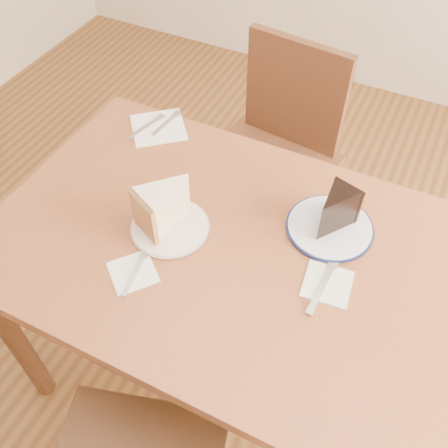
{
  "coord_description": "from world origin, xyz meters",
  "views": [
    {
      "loc": [
        0.35,
        -0.7,
        1.74
      ],
      "look_at": [
        -0.01,
        0.02,
        0.8
      ],
      "focal_mm": 40.0,
      "sensor_mm": 36.0,
      "label": 1
    }
  ],
  "objects_px": {
    "table": "(224,265)",
    "carrot_cake": "(168,205)",
    "chair_far": "(271,158)",
    "plate_navy": "(330,228)",
    "chocolate_cake": "(332,214)",
    "plate_cream": "(170,227)"
  },
  "relations": [
    {
      "from": "chair_far",
      "to": "chocolate_cake",
      "type": "distance_m",
      "value": 0.64
    },
    {
      "from": "carrot_cake",
      "to": "chocolate_cake",
      "type": "distance_m",
      "value": 0.41
    },
    {
      "from": "chair_far",
      "to": "chocolate_cake",
      "type": "xyz_separation_m",
      "value": [
        0.33,
        -0.45,
        0.31
      ]
    },
    {
      "from": "chair_far",
      "to": "plate_navy",
      "type": "distance_m",
      "value": 0.61
    },
    {
      "from": "chair_far",
      "to": "carrot_cake",
      "type": "xyz_separation_m",
      "value": [
        -0.05,
        -0.61,
        0.32
      ]
    },
    {
      "from": "table",
      "to": "chocolate_cake",
      "type": "relative_size",
      "value": 10.44
    },
    {
      "from": "table",
      "to": "chair_far",
      "type": "distance_m",
      "value": 0.63
    },
    {
      "from": "chair_far",
      "to": "plate_navy",
      "type": "bearing_deg",
      "value": 133.31
    },
    {
      "from": "plate_navy",
      "to": "table",
      "type": "bearing_deg",
      "value": -144.57
    },
    {
      "from": "table",
      "to": "chocolate_cake",
      "type": "height_order",
      "value": "chocolate_cake"
    },
    {
      "from": "table",
      "to": "carrot_cake",
      "type": "relative_size",
      "value": 9.02
    },
    {
      "from": "chocolate_cake",
      "to": "plate_navy",
      "type": "bearing_deg",
      "value": -89.94
    },
    {
      "from": "table",
      "to": "carrot_cake",
      "type": "distance_m",
      "value": 0.23
    },
    {
      "from": "chocolate_cake",
      "to": "table",
      "type": "bearing_deg",
      "value": 50.93
    },
    {
      "from": "plate_cream",
      "to": "plate_navy",
      "type": "xyz_separation_m",
      "value": [
        0.37,
        0.18,
        0.0
      ]
    },
    {
      "from": "table",
      "to": "chocolate_cake",
      "type": "distance_m",
      "value": 0.32
    },
    {
      "from": "chair_far",
      "to": "carrot_cake",
      "type": "bearing_deg",
      "value": 92.24
    },
    {
      "from": "carrot_cake",
      "to": "chocolate_cake",
      "type": "relative_size",
      "value": 1.16
    },
    {
      "from": "table",
      "to": "carrot_cake",
      "type": "xyz_separation_m",
      "value": [
        -0.16,
        -0.0,
        0.17
      ]
    },
    {
      "from": "chocolate_cake",
      "to": "plate_cream",
      "type": "bearing_deg",
      "value": 41.82
    },
    {
      "from": "chocolate_cake",
      "to": "carrot_cake",
      "type": "bearing_deg",
      "value": 38.76
    },
    {
      "from": "plate_navy",
      "to": "chair_far",
      "type": "bearing_deg",
      "value": 126.34
    }
  ]
}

